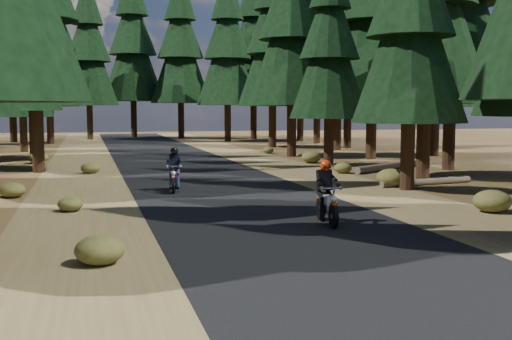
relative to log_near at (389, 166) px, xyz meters
The scene contains 10 objects.
ground 14.05m from the log_near, 128.21° to the right, with size 120.00×120.00×0.00m, color #463319.
road 10.59m from the log_near, 145.20° to the right, with size 6.00×100.00×0.01m, color black.
shoulder_l 14.60m from the log_near, 155.56° to the right, with size 3.20×100.00×0.01m, color brown.
shoulder_r 7.30m from the log_near, 124.12° to the right, with size 3.20×100.00×0.01m, color brown.
pine_forest 15.35m from the log_near, 131.05° to the left, with size 34.59×55.08×16.32m.
log_near is the anchor object (origin of this frame).
log_far 5.70m from the log_near, 103.33° to the right, with size 0.24×0.24×3.95m, color #4C4233.
understory_shrubs 8.45m from the log_near, 142.85° to the right, with size 14.20×31.53×0.64m.
rider_lead 14.15m from the log_near, 122.47° to the right, with size 0.66×1.74×1.51m.
rider_follow 11.47m from the log_near, 153.79° to the right, with size 0.78×1.69×1.45m.
Camera 1 is at (-4.36, -14.93, 2.75)m, focal length 45.00 mm.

